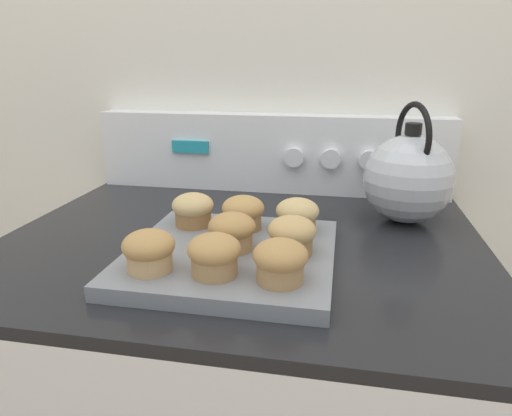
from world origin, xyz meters
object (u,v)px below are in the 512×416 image
muffin_pan (231,255)px  tea_kettle (408,177)px  muffin_r0_c0 (149,250)px  muffin_r1_c2 (292,235)px  muffin_r1_c1 (232,231)px  muffin_r0_c2 (280,261)px  muffin_r0_c1 (214,254)px  muffin_r2_c2 (297,215)px  muffin_r2_c0 (193,209)px  muffin_r2_c1 (243,212)px

muffin_pan → tea_kettle: tea_kettle is taller
muffin_r0_c0 → muffin_r1_c2: bearing=26.8°
muffin_r1_c1 → tea_kettle: tea_kettle is taller
muffin_r0_c0 → muffin_r1_c1: bearing=44.4°
muffin_r1_c1 → tea_kettle: 0.36m
muffin_pan → muffin_r0_c2: 0.13m
muffin_r0_c1 → tea_kettle: tea_kettle is taller
muffin_r0_c0 → muffin_r0_c2: size_ratio=1.00×
muffin_r0_c2 → tea_kettle: tea_kettle is taller
muffin_pan → muffin_r2_c2: bearing=45.6°
muffin_r1_c2 → tea_kettle: (0.18, 0.24, 0.03)m
muffin_r1_c2 → muffin_r2_c0: bearing=154.0°
muffin_r2_c2 → tea_kettle: tea_kettle is taller
muffin_r0_c2 → muffin_r1_c1: same height
muffin_r2_c2 → tea_kettle: (0.18, 0.15, 0.03)m
muffin_r0_c1 → muffin_r1_c1: 0.08m
muffin_pan → muffin_r1_c2: bearing=0.4°
muffin_r0_c0 → muffin_r1_c2: same height
muffin_r0_c1 → tea_kettle: size_ratio=0.32×
muffin_r0_c0 → muffin_r1_c1: (0.09, 0.09, 0.00)m
muffin_r0_c1 → muffin_r0_c2: 0.09m
muffin_r1_c2 → muffin_r2_c1: bearing=136.2°
muffin_pan → muffin_r2_c0: muffin_r2_c0 is taller
muffin_pan → muffin_r2_c2: (0.09, 0.09, 0.04)m
muffin_r0_c1 → muffin_r2_c1: size_ratio=1.00×
muffin_r1_c2 → tea_kettle: 0.30m
muffin_r0_c0 → muffin_r0_c2: (0.17, 0.00, 0.00)m
muffin_r0_c2 → muffin_r2_c0: same height
muffin_r0_c1 → muffin_r2_c1: same height
muffin_r2_c0 → muffin_pan: bearing=-44.9°
muffin_r0_c0 → muffin_r0_c1: size_ratio=1.00×
muffin_pan → muffin_r0_c2: bearing=-46.3°
muffin_pan → muffin_r0_c2: (0.08, -0.09, 0.04)m
muffin_r1_c1 → muffin_r0_c1: bearing=-91.7°
muffin_r0_c2 → muffin_r2_c1: size_ratio=1.00×
muffin_pan → muffin_r0_c1: bearing=-90.7°
muffin_r0_c2 → muffin_r2_c0: bearing=134.4°
muffin_r0_c2 → muffin_r1_c2: bearing=87.4°
muffin_r1_c2 → muffin_pan: bearing=-179.6°
muffin_pan → muffin_r1_c1: 0.04m
muffin_r1_c1 → muffin_r2_c2: same height
muffin_pan → muffin_r1_c2: (0.09, 0.00, 0.04)m
muffin_r0_c2 → muffin_r2_c2: same height
muffin_r0_c1 → muffin_r1_c2: size_ratio=1.00×
muffin_r0_c2 → muffin_r1_c1: (-0.08, 0.09, 0.00)m
muffin_r0_c2 → tea_kettle: (0.19, 0.33, 0.03)m
muffin_r0_c1 → muffin_r0_c2: same height
muffin_r2_c0 → muffin_r2_c2: 0.17m
muffin_pan → muffin_r0_c0: 0.13m
muffin_r2_c0 → muffin_r2_c1: 0.08m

